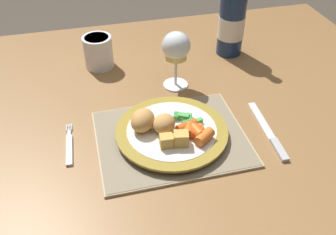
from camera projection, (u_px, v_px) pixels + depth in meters
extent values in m
cube|color=olive|center=(163.00, 114.00, 0.95)|extent=(1.40, 1.03, 0.04)
cube|color=olive|center=(281.00, 94.00, 1.65)|extent=(0.06, 0.06, 0.70)
cube|color=tan|center=(171.00, 138.00, 0.85)|extent=(0.34, 0.27, 0.01)
cube|color=#807259|center=(171.00, 137.00, 0.85)|extent=(0.33, 0.26, 0.00)
cylinder|color=white|center=(172.00, 134.00, 0.85)|extent=(0.21, 0.21, 0.01)
cylinder|color=olive|center=(172.00, 131.00, 0.84)|extent=(0.25, 0.25, 0.01)
cylinder|color=white|center=(172.00, 129.00, 0.84)|extent=(0.20, 0.20, 0.00)
ellipsoid|color=tan|center=(164.00, 123.00, 0.82)|extent=(0.07, 0.07, 0.04)
ellipsoid|color=tan|center=(143.00, 120.00, 0.83)|extent=(0.08, 0.08, 0.05)
cube|color=#4CA84C|center=(184.00, 117.00, 0.87)|extent=(0.02, 0.02, 0.01)
cube|color=#338438|center=(190.00, 120.00, 0.86)|extent=(0.02, 0.03, 0.01)
cube|color=#338438|center=(176.00, 116.00, 0.86)|extent=(0.02, 0.02, 0.01)
cube|color=#4CA84C|center=(199.00, 121.00, 0.85)|extent=(0.02, 0.01, 0.01)
cube|color=#4CA84C|center=(188.00, 117.00, 0.87)|extent=(0.02, 0.02, 0.01)
cube|color=#338438|center=(187.00, 123.00, 0.85)|extent=(0.02, 0.02, 0.01)
cube|color=#4CA84C|center=(184.00, 116.00, 0.86)|extent=(0.03, 0.02, 0.01)
cylinder|color=orange|center=(189.00, 130.00, 0.82)|extent=(0.03, 0.04, 0.02)
cylinder|color=orange|center=(197.00, 131.00, 0.82)|extent=(0.03, 0.04, 0.02)
cylinder|color=orange|center=(192.00, 131.00, 0.82)|extent=(0.05, 0.03, 0.02)
cylinder|color=orange|center=(204.00, 137.00, 0.80)|extent=(0.05, 0.05, 0.02)
cylinder|color=#CC5119|center=(196.00, 132.00, 0.82)|extent=(0.04, 0.03, 0.02)
cylinder|color=#CC5119|center=(187.00, 126.00, 0.83)|extent=(0.05, 0.03, 0.02)
cube|color=silver|center=(69.00, 150.00, 0.82)|extent=(0.02, 0.10, 0.01)
cube|color=silver|center=(69.00, 133.00, 0.86)|extent=(0.01, 0.02, 0.01)
cube|color=silver|center=(72.00, 127.00, 0.88)|extent=(0.00, 0.02, 0.00)
cube|color=silver|center=(70.00, 127.00, 0.88)|extent=(0.00, 0.02, 0.00)
cube|color=silver|center=(68.00, 128.00, 0.88)|extent=(0.00, 0.02, 0.00)
cube|color=silver|center=(67.00, 128.00, 0.88)|extent=(0.00, 0.02, 0.00)
cube|color=silver|center=(261.00, 121.00, 0.90)|extent=(0.03, 0.14, 0.00)
cube|color=#B2B2B7|center=(279.00, 150.00, 0.82)|extent=(0.02, 0.07, 0.01)
cylinder|color=silver|center=(176.00, 85.00, 1.02)|extent=(0.07, 0.07, 0.00)
cylinder|color=silver|center=(176.00, 71.00, 0.99)|extent=(0.01, 0.01, 0.08)
ellipsoid|color=silver|center=(176.00, 46.00, 0.94)|extent=(0.07, 0.07, 0.07)
cylinder|color=#EACC66|center=(176.00, 54.00, 0.96)|extent=(0.06, 0.06, 0.03)
cylinder|color=navy|center=(231.00, 24.00, 1.10)|extent=(0.08, 0.08, 0.19)
cylinder|color=white|center=(231.00, 27.00, 1.11)|extent=(0.08, 0.08, 0.07)
cube|color=gold|center=(166.00, 141.00, 0.79)|extent=(0.03, 0.03, 0.03)
cube|color=gold|center=(176.00, 139.00, 0.80)|extent=(0.02, 0.02, 0.02)
cube|color=gold|center=(183.00, 138.00, 0.79)|extent=(0.04, 0.03, 0.03)
cylinder|color=white|center=(98.00, 52.00, 1.07)|extent=(0.08, 0.08, 0.09)
cylinder|color=gray|center=(97.00, 38.00, 1.04)|extent=(0.07, 0.07, 0.01)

